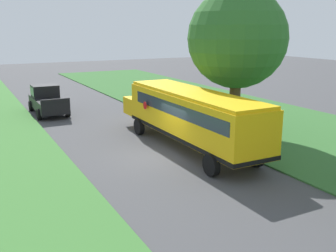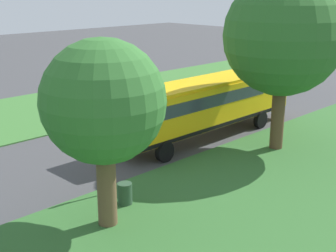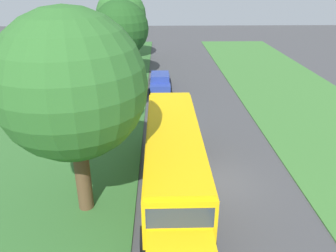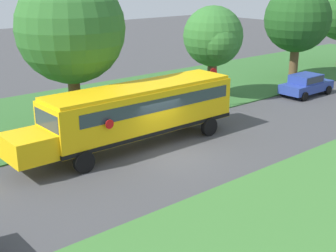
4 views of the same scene
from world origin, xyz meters
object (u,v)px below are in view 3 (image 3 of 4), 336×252
(oak_tree_roadside_mid, at_px, (110,58))
(car_blue_nearest, at_px, (160,81))
(oak_tree_far_end, at_px, (120,28))
(school_bus, at_px, (174,155))
(stop_sign, at_px, (134,101))
(oak_tree_beside_bus, at_px, (71,86))
(trash_bin, at_px, (120,116))
(oak_tree_across_road, at_px, (122,14))

(oak_tree_roadside_mid, bearing_deg, car_blue_nearest, 59.98)
(oak_tree_roadside_mid, distance_m, oak_tree_far_end, 9.74)
(school_bus, height_order, stop_sign, school_bus)
(car_blue_nearest, distance_m, oak_tree_roadside_mid, 7.86)
(oak_tree_beside_bus, bearing_deg, stop_sign, 80.29)
(school_bus, relative_size, stop_sign, 4.53)
(oak_tree_beside_bus, height_order, stop_sign, oak_tree_beside_bus)
(school_bus, bearing_deg, car_blue_nearest, 92.06)
(stop_sign, relative_size, trash_bin, 3.04)
(car_blue_nearest, relative_size, oak_tree_beside_bus, 0.51)
(school_bus, bearing_deg, oak_tree_beside_bus, -159.70)
(oak_tree_far_end, distance_m, trash_bin, 12.02)
(oak_tree_beside_bus, xyz_separation_m, oak_tree_far_end, (-0.45, 20.79, -0.69))
(school_bus, height_order, oak_tree_roadside_mid, oak_tree_roadside_mid)
(oak_tree_roadside_mid, relative_size, oak_tree_across_road, 0.77)
(school_bus, xyz_separation_m, oak_tree_roadside_mid, (-4.09, 9.62, 2.42))
(car_blue_nearest, distance_m, trash_bin, 8.02)
(school_bus, bearing_deg, oak_tree_far_end, 102.86)
(oak_tree_across_road, relative_size, stop_sign, 3.08)
(oak_tree_beside_bus, height_order, oak_tree_across_road, oak_tree_beside_bus)
(oak_tree_far_end, bearing_deg, oak_tree_across_road, 93.78)
(school_bus, relative_size, oak_tree_far_end, 1.61)
(oak_tree_beside_bus, distance_m, oak_tree_across_road, 29.33)
(oak_tree_beside_bus, xyz_separation_m, trash_bin, (0.47, 9.74, -5.32))
(school_bus, relative_size, car_blue_nearest, 2.82)
(oak_tree_far_end, bearing_deg, trash_bin, -85.26)
(oak_tree_far_end, distance_m, oak_tree_across_road, 8.55)
(oak_tree_far_end, distance_m, stop_sign, 12.12)
(car_blue_nearest, height_order, oak_tree_beside_bus, oak_tree_beside_bus)
(oak_tree_far_end, height_order, trash_bin, oak_tree_far_end)
(oak_tree_beside_bus, xyz_separation_m, stop_sign, (1.60, 9.33, -4.04))
(oak_tree_far_end, bearing_deg, school_bus, -77.14)
(oak_tree_beside_bus, relative_size, trash_bin, 9.65)
(stop_sign, distance_m, trash_bin, 1.76)
(trash_bin, bearing_deg, oak_tree_beside_bus, -92.74)
(school_bus, bearing_deg, trash_bin, 112.89)
(oak_tree_across_road, distance_m, stop_sign, 20.50)
(car_blue_nearest, xyz_separation_m, oak_tree_across_road, (-4.41, 12.11, 4.62))
(car_blue_nearest, bearing_deg, oak_tree_across_road, 109.99)
(stop_sign, height_order, trash_bin, stop_sign)
(car_blue_nearest, bearing_deg, oak_tree_far_end, 136.92)
(oak_tree_across_road, distance_m, trash_bin, 20.27)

